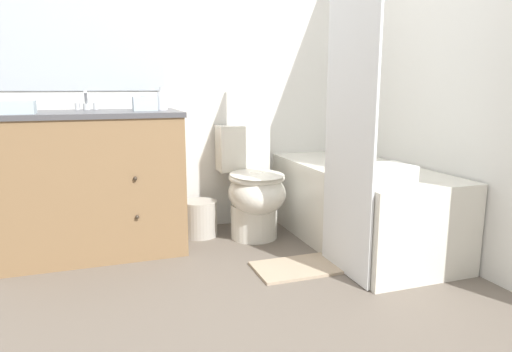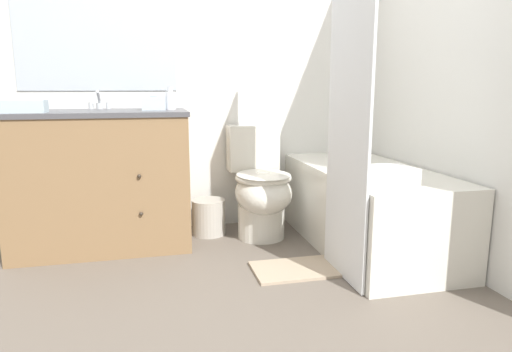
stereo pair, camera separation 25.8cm
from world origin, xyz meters
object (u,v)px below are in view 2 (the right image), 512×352
(sink_faucet, at_px, (99,104))
(bath_towel_folded, at_px, (383,175))
(hand_towel_folded, at_px, (23,106))
(toilet, at_px, (261,188))
(bathtub, at_px, (367,207))
(soap_dispenser, at_px, (171,100))
(vanity_cabinet, at_px, (101,179))
(bath_mat, at_px, (299,269))
(tissue_box, at_px, (153,103))
(wastebasket, at_px, (209,217))

(sink_faucet, relative_size, bath_towel_folded, 0.45)
(hand_towel_folded, bearing_deg, bath_towel_folded, -20.30)
(toilet, xyz_separation_m, bath_towel_folded, (0.47, -0.80, 0.22))
(bathtub, relative_size, soap_dispenser, 9.78)
(soap_dispenser, xyz_separation_m, hand_towel_folded, (-0.84, -0.16, -0.03))
(toilet, bearing_deg, vanity_cabinet, 176.77)
(bath_towel_folded, bearing_deg, toilet, 120.51)
(vanity_cabinet, xyz_separation_m, sink_faucet, (-0.00, 0.20, 0.47))
(bath_mat, bearing_deg, bath_towel_folded, -21.86)
(toilet, height_order, soap_dispenser, soap_dispenser)
(sink_faucet, relative_size, tissue_box, 0.98)
(wastebasket, height_order, bath_towel_folded, bath_towel_folded)
(bathtub, height_order, hand_towel_folded, hand_towel_folded)
(wastebasket, relative_size, soap_dispenser, 1.72)
(sink_faucet, bearing_deg, bath_mat, -38.94)
(sink_faucet, height_order, bathtub, sink_faucet)
(soap_dispenser, bearing_deg, bath_towel_folded, -39.35)
(bathtub, height_order, wastebasket, bathtub)
(wastebasket, height_order, bath_mat, wastebasket)
(vanity_cabinet, height_order, bath_towel_folded, vanity_cabinet)
(bath_towel_folded, bearing_deg, hand_towel_folded, 159.70)
(tissue_box, bearing_deg, bath_towel_folded, -36.49)
(soap_dispenser, bearing_deg, hand_towel_folded, -168.94)
(wastebasket, distance_m, bath_mat, 0.88)
(tissue_box, distance_m, hand_towel_folded, 0.75)
(vanity_cabinet, bearing_deg, sink_faucet, 90.00)
(hand_towel_folded, bearing_deg, soap_dispenser, 11.06)
(bathtub, bearing_deg, vanity_cabinet, 165.80)
(bathtub, bearing_deg, wastebasket, 152.79)
(toilet, height_order, bath_mat, toilet)
(toilet, xyz_separation_m, bath_mat, (0.07, -0.64, -0.33))
(toilet, relative_size, bath_mat, 1.46)
(soap_dispenser, bearing_deg, vanity_cabinet, -179.21)
(wastebasket, bearing_deg, tissue_box, -168.30)
(bathtub, xyz_separation_m, tissue_box, (-1.30, 0.42, 0.66))
(hand_towel_folded, distance_m, bath_towel_folded, 2.05)
(hand_towel_folded, height_order, bath_towel_folded, hand_towel_folded)
(vanity_cabinet, height_order, hand_towel_folded, hand_towel_folded)
(tissue_box, height_order, bath_mat, tissue_box)
(sink_faucet, distance_m, tissue_box, 0.40)
(bath_towel_folded, bearing_deg, vanity_cabinet, 150.38)
(wastebasket, xyz_separation_m, tissue_box, (-0.35, -0.07, 0.80))
(wastebasket, relative_size, bath_towel_folded, 0.79)
(vanity_cabinet, xyz_separation_m, bath_mat, (1.10, -0.69, -0.44))
(bathtub, relative_size, wastebasket, 5.68)
(vanity_cabinet, distance_m, sink_faucet, 0.51)
(toilet, relative_size, tissue_box, 5.19)
(soap_dispenser, bearing_deg, sink_faucet, 157.32)
(sink_faucet, height_order, bath_towel_folded, sink_faucet)
(sink_faucet, bearing_deg, bathtub, -20.41)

